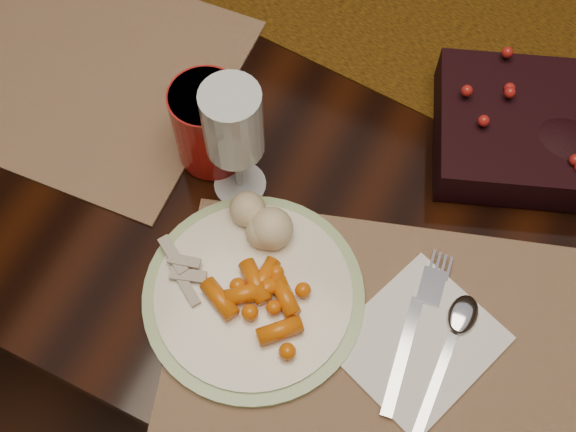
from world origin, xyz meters
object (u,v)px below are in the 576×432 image
at_px(dining_table, 359,219).
at_px(red_cup, 209,125).
at_px(turkey_shreds, 178,267).
at_px(placemat_main, 375,360).
at_px(baby_carrots, 258,291).
at_px(mashed_potatoes, 263,209).
at_px(napkin, 419,343).
at_px(dinner_plate, 254,295).
at_px(wine_glass, 235,145).

height_order(dining_table, red_cup, red_cup).
bearing_deg(dining_table, turkey_shreds, -107.65).
bearing_deg(placemat_main, baby_carrots, 159.85).
distance_m(baby_carrots, mashed_potatoes, 0.09).
xyz_separation_m(mashed_potatoes, napkin, (0.22, -0.06, -0.04)).
distance_m(dinner_plate, red_cup, 0.21).
bearing_deg(dinner_plate, napkin, 9.43).
bearing_deg(dinner_plate, mashed_potatoes, 109.84).
bearing_deg(baby_carrots, red_cup, 133.01).
bearing_deg(red_cup, turkey_shreds, -74.33).
bearing_deg(baby_carrots, napkin, 9.48).
bearing_deg(dinner_plate, placemat_main, -2.27).
height_order(dinner_plate, baby_carrots, baby_carrots).
relative_size(placemat_main, turkey_shreds, 6.39).
xyz_separation_m(dining_table, dinner_plate, (-0.02, -0.33, 0.39)).
distance_m(mashed_potatoes, napkin, 0.23).
height_order(dining_table, dinner_plate, dinner_plate).
xyz_separation_m(dining_table, red_cup, (-0.15, -0.18, 0.44)).
height_order(placemat_main, napkin, napkin).
distance_m(placemat_main, turkey_shreds, 0.24).
xyz_separation_m(dinner_plate, mashed_potatoes, (-0.03, 0.09, 0.03)).
bearing_deg(mashed_potatoes, napkin, -14.52).
bearing_deg(mashed_potatoes, wine_glass, 144.73).
xyz_separation_m(dining_table, mashed_potatoes, (-0.05, -0.24, 0.42)).
relative_size(dinner_plate, turkey_shreds, 3.51).
bearing_deg(placemat_main, wine_glass, 133.55).
bearing_deg(red_cup, baby_carrots, -46.99).
height_order(turkey_shreds, red_cup, red_cup).
xyz_separation_m(dinner_plate, wine_glass, (-0.08, 0.12, 0.08)).
relative_size(dinner_plate, baby_carrots, 2.39).
bearing_deg(napkin, red_cup, -179.49).
distance_m(placemat_main, red_cup, 0.33).
distance_m(red_cup, wine_glass, 0.06).
distance_m(dining_table, baby_carrots, 0.52).
bearing_deg(wine_glass, dining_table, 63.50).
distance_m(baby_carrots, turkey_shreds, 0.09).
relative_size(placemat_main, mashed_potatoes, 5.31).
bearing_deg(mashed_potatoes, placemat_main, -27.05).
height_order(placemat_main, turkey_shreds, turkey_shreds).
xyz_separation_m(baby_carrots, red_cup, (-0.14, 0.15, 0.03)).
height_order(placemat_main, red_cup, red_cup).
distance_m(mashed_potatoes, turkey_shreds, 0.11).
relative_size(dining_table, baby_carrots, 17.40).
relative_size(dining_table, dinner_plate, 7.28).
bearing_deg(placemat_main, napkin, 29.06).
relative_size(dining_table, turkey_shreds, 25.55).
xyz_separation_m(placemat_main, napkin, (0.03, 0.04, 0.00)).
height_order(mashed_potatoes, red_cup, red_cup).
bearing_deg(wine_glass, baby_carrots, -54.37).
bearing_deg(dinner_plate, dining_table, 86.27).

